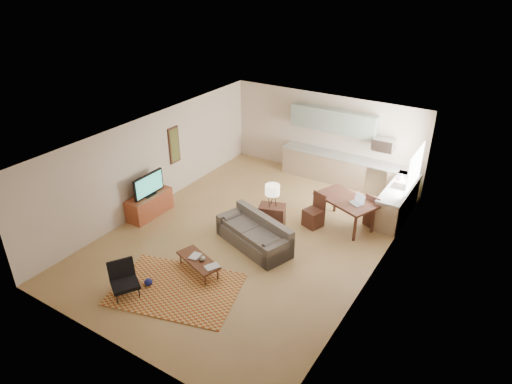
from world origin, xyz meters
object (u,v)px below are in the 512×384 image
Objects in this scene: armchair at (124,281)px; dining_table at (345,212)px; coffee_table at (199,266)px; console_table at (272,219)px; sofa at (254,233)px; tv_credenza at (150,205)px.

dining_table reaches higher than armchair.
console_table is (0.54, 2.41, 0.21)m from coffee_table.
sofa is at bearing -104.14° from dining_table.
sofa is 1.83× the size of coffee_table.
dining_table is (2.87, 5.16, 0.03)m from armchair.
armchair is (-1.33, -3.04, -0.01)m from sofa.
console_table is at bearing 12.04° from armchair.
coffee_table is at bearing -96.98° from dining_table.
tv_credenza is 1.79× the size of console_table.
console_table is at bearing 17.72° from tv_credenza.
coffee_table is 1.69m from armchair.
dining_table reaches higher than tv_credenza.
sofa is at bearing 7.95° from armchair.
dining_table is (2.04, 3.70, 0.22)m from coffee_table.
console_table is (0.04, 0.83, 0.01)m from sofa.
dining_table is at bearing 73.16° from sofa.
coffee_table is (-0.50, -1.58, -0.20)m from sofa.
sofa reaches higher than coffee_table.
console_table is at bearing 106.28° from sofa.
armchair is 5.91m from dining_table.
coffee_table is 3.11m from tv_credenza.
coffee_table is 0.86× the size of tv_credenza.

